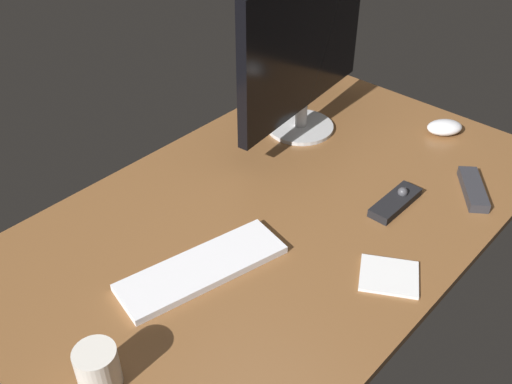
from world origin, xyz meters
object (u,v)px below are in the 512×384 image
at_px(coffee_mug, 98,368).
at_px(notepad, 389,276).
at_px(computer_mouse, 445,127).
at_px(tv_remote, 473,189).
at_px(media_remote, 396,202).
at_px(keyboard, 202,268).
at_px(monitor, 304,48).

height_order(coffee_mug, notepad, coffee_mug).
bearing_deg(computer_mouse, tv_remote, -97.70).
bearing_deg(computer_mouse, coffee_mug, -141.88).
xyz_separation_m(coffee_mug, notepad, (0.56, -0.23, -0.04)).
bearing_deg(media_remote, coffee_mug, 171.97).
distance_m(computer_mouse, notepad, 0.63).
bearing_deg(tv_remote, computer_mouse, 5.25).
relative_size(keyboard, media_remote, 2.28).
height_order(monitor, computer_mouse, monitor).
relative_size(keyboard, tv_remote, 2.23).
height_order(keyboard, notepad, keyboard).
bearing_deg(keyboard, media_remote, -8.43).
relative_size(keyboard, computer_mouse, 3.61).
height_order(keyboard, computer_mouse, computer_mouse).
height_order(tv_remote, notepad, tv_remote).
bearing_deg(notepad, coffee_mug, 157.27).
distance_m(keyboard, coffee_mug, 0.32).
relative_size(tv_remote, notepad, 1.35).
relative_size(media_remote, tv_remote, 0.98).
bearing_deg(monitor, media_remote, -114.50).
distance_m(tv_remote, coffee_mug, 0.98).
relative_size(computer_mouse, notepad, 0.84).
bearing_deg(notepad, tv_remote, 0.56).
bearing_deg(media_remote, computer_mouse, 11.48).
distance_m(monitor, media_remote, 0.48).
relative_size(computer_mouse, media_remote, 0.63).
xyz_separation_m(computer_mouse, notepad, (-0.60, -0.19, -0.02)).
xyz_separation_m(media_remote, notepad, (-0.22, -0.12, -0.01)).
bearing_deg(coffee_mug, notepad, -22.73).
distance_m(monitor, notepad, 0.67).
height_order(computer_mouse, media_remote, computer_mouse).
height_order(media_remote, notepad, media_remote).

